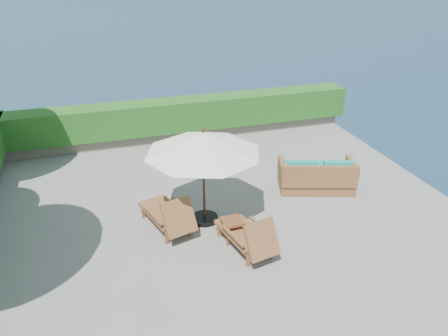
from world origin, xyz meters
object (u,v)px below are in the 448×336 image
object	(u,v)px
lounge_right	(248,235)
wicker_loveseat	(317,177)
side_table	(232,224)
patio_umbrella	(203,143)
lounge_left	(168,214)

from	to	relation	value
lounge_right	wicker_loveseat	distance (m)	3.30
lounge_right	side_table	world-z (taller)	lounge_right
patio_umbrella	wicker_loveseat	world-z (taller)	patio_umbrella
lounge_left	wicker_loveseat	distance (m)	4.15
side_table	wicker_loveseat	size ratio (longest dim) A/B	0.22
patio_umbrella	side_table	distance (m)	1.86
side_table	lounge_left	bearing A→B (deg)	148.16
lounge_left	side_table	xyz separation A→B (m)	(1.26, -0.78, -0.01)
lounge_left	lounge_right	world-z (taller)	lounge_left
patio_umbrella	lounge_right	xyz separation A→B (m)	(0.58, -1.39, -1.59)
lounge_left	side_table	distance (m)	1.49
patio_umbrella	lounge_right	bearing A→B (deg)	-67.38
side_table	wicker_loveseat	xyz separation A→B (m)	(2.83, 1.49, -0.03)
patio_umbrella	lounge_left	bearing A→B (deg)	-172.08
lounge_left	lounge_right	distance (m)	1.93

